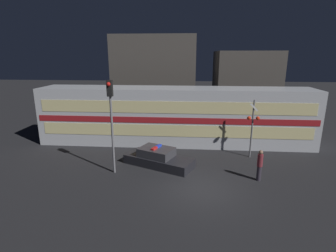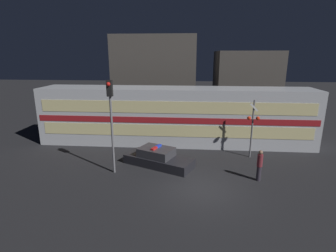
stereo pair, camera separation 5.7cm
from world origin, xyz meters
name	(u,v)px [view 1 (the left image)]	position (x,y,z in m)	size (l,w,h in m)	color
ground_plane	(201,189)	(0.00, 0.00, 0.00)	(120.00, 120.00, 0.00)	black
train	(175,116)	(-1.81, 7.65, 2.23)	(21.35, 3.15, 4.47)	#B7BABF
police_car	(158,158)	(-2.65, 2.97, 0.46)	(4.77, 3.37, 1.26)	black
pedestrian	(260,165)	(3.32, 1.27, 0.94)	(0.31, 0.31, 1.82)	#2D2833
crossing_signal_near	(253,124)	(3.60, 4.81, 2.40)	(0.84, 0.32, 4.05)	slate
traffic_light_corner	(111,111)	(-5.19, 1.63, 3.84)	(0.30, 0.46, 5.58)	slate
building_left	(155,79)	(-4.47, 15.55, 4.46)	(8.66, 4.19, 8.92)	#47423D
building_center	(244,85)	(5.32, 17.07, 3.67)	(6.40, 6.86, 7.34)	#47423D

